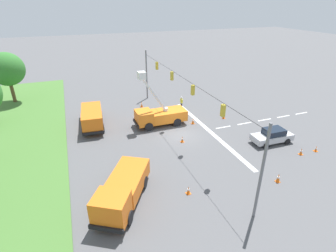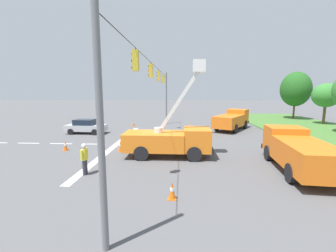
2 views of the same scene
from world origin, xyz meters
name	(u,v)px [view 2 (image 2 of 2)]	position (x,y,z in m)	size (l,w,h in m)	color
ground_plane	(156,145)	(0.00, 0.00, 0.00)	(200.00, 200.00, 0.00)	#565659
lane_markings	(100,144)	(0.00, -4.97, 0.00)	(17.60, 15.25, 0.01)	silver
signal_gantry	(156,91)	(0.04, 0.00, 4.58)	(26.20, 0.33, 7.20)	slate
tree_far_west	(296,89)	(-19.68, 20.85, 4.97)	(5.26, 4.61, 7.78)	brown
tree_west	(326,95)	(-13.43, 21.95, 4.05)	(3.31, 3.62, 5.71)	brown
utility_truck_bucket_lift	(170,138)	(3.35, 1.38, 1.31)	(2.49, 6.19, 6.66)	orange
utility_truck_support_near	(232,120)	(-8.52, 8.30, 1.22)	(6.97, 5.50, 2.33)	orange
utility_truck_support_far	(298,150)	(5.75, 8.93, 1.21)	(6.92, 2.86, 2.26)	orange
sedan_silver	(86,126)	(-4.95, -8.34, 0.79)	(2.06, 4.37, 1.56)	#B7B7BC
road_worker	(84,157)	(7.16, -3.16, 1.00)	(0.65, 0.27, 1.77)	#383842
traffic_cone_foreground_left	(88,126)	(-7.94, -9.36, 0.35)	(0.36, 0.36, 0.71)	orange
traffic_cone_foreground_right	(74,126)	(-8.00, -11.24, 0.28)	(0.36, 0.36, 0.60)	orange
traffic_cone_mid_left	(65,146)	(2.22, -6.89, 0.38)	(0.36, 0.36, 0.77)	orange
traffic_cone_mid_right	(191,125)	(-9.27, 3.32, 0.34)	(0.36, 0.36, 0.69)	orange
traffic_cone_near_bucket	(172,191)	(9.76, 1.80, 0.38)	(0.36, 0.36, 0.76)	orange
traffic_cone_lane_edge_a	(133,123)	(-10.55, -4.26, 0.40)	(0.36, 0.36, 0.80)	orange
traffic_cone_lane_edge_b	(120,146)	(2.16, -2.55, 0.39)	(0.36, 0.36, 0.79)	orange
traffic_cone_far_left	(163,138)	(-1.55, 0.49, 0.34)	(0.36, 0.36, 0.69)	orange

